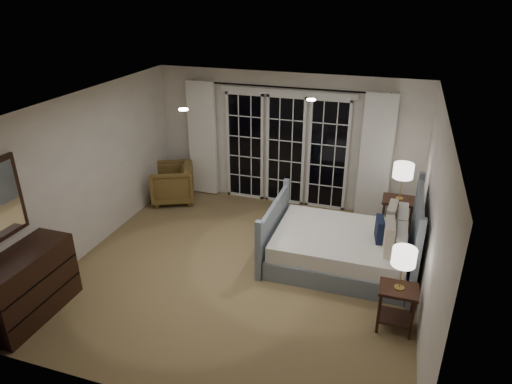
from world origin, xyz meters
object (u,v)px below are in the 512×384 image
(armchair, at_px, (172,183))
(dresser, at_px, (27,286))
(nightstand_left, at_px, (397,302))
(lamp_right, at_px, (403,171))
(lamp_left, at_px, (404,257))
(nightstand_right, at_px, (397,212))
(bed, at_px, (344,247))

(armchair, bearing_deg, dresser, -26.96)
(nightstand_left, bearing_deg, lamp_right, 92.15)
(lamp_left, height_order, lamp_right, lamp_right)
(nightstand_left, xyz_separation_m, lamp_right, (-0.09, 2.38, 0.79))
(lamp_right, bearing_deg, nightstand_right, -143.13)
(nightstand_left, bearing_deg, bed, 123.13)
(bed, xyz_separation_m, nightstand_right, (0.71, 1.15, 0.14))
(lamp_left, bearing_deg, nightstand_left, 180.00)
(bed, relative_size, lamp_left, 3.93)
(lamp_right, xyz_separation_m, armchair, (-4.23, 0.09, -0.81))
(bed, xyz_separation_m, nightstand_left, (0.80, -1.22, 0.07))
(nightstand_right, xyz_separation_m, dresser, (-4.36, -3.55, -0.00))
(nightstand_left, xyz_separation_m, lamp_left, (0.00, 0.00, 0.64))
(lamp_left, bearing_deg, dresser, -165.25)
(bed, relative_size, nightstand_left, 3.58)
(nightstand_right, xyz_separation_m, lamp_left, (0.09, -2.38, 0.58))
(bed, distance_m, nightstand_right, 1.36)
(bed, distance_m, lamp_right, 1.61)
(bed, bearing_deg, nightstand_right, 58.51)
(nightstand_right, bearing_deg, lamp_left, -87.85)
(lamp_right, distance_m, armchair, 4.30)
(lamp_right, height_order, armchair, lamp_right)
(nightstand_right, distance_m, armchair, 4.23)
(bed, relative_size, dresser, 1.68)
(bed, bearing_deg, armchair, 160.48)
(bed, bearing_deg, dresser, -146.77)
(nightstand_right, distance_m, lamp_left, 2.45)
(nightstand_left, relative_size, armchair, 0.74)
(nightstand_left, xyz_separation_m, dresser, (-4.45, -1.17, 0.06))
(nightstand_right, bearing_deg, bed, -121.49)
(lamp_left, height_order, dresser, lamp_left)
(dresser, bearing_deg, lamp_left, 14.75)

